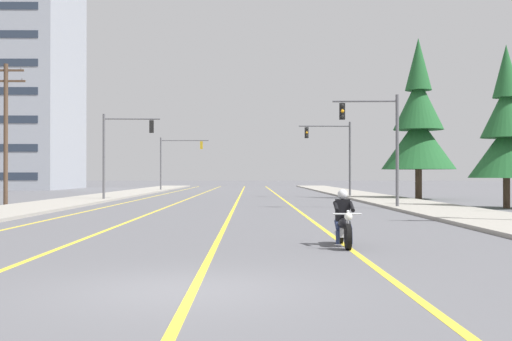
# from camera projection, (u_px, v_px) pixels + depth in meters

# --- Properties ---
(ground_plane) EXTENTS (400.00, 400.00, 0.00)m
(ground_plane) POSITION_uv_depth(u_px,v_px,m) (181.00, 290.00, 10.41)
(ground_plane) COLOR #5B5B60
(lane_stripe_center) EXTENTS (0.16, 100.00, 0.01)m
(lane_stripe_center) POSITION_uv_depth(u_px,v_px,m) (240.00, 197.00, 55.41)
(lane_stripe_center) COLOR yellow
(lane_stripe_center) RESTS_ON ground
(lane_stripe_left) EXTENTS (0.16, 100.00, 0.01)m
(lane_stripe_left) POSITION_uv_depth(u_px,v_px,m) (194.00, 197.00, 55.37)
(lane_stripe_left) COLOR yellow
(lane_stripe_left) RESTS_ON ground
(lane_stripe_right) EXTENTS (0.16, 100.00, 0.01)m
(lane_stripe_right) POSITION_uv_depth(u_px,v_px,m) (279.00, 197.00, 55.44)
(lane_stripe_right) COLOR yellow
(lane_stripe_right) RESTS_ON ground
(lane_stripe_far_left) EXTENTS (0.16, 100.00, 0.01)m
(lane_stripe_far_left) POSITION_uv_depth(u_px,v_px,m) (153.00, 197.00, 55.34)
(lane_stripe_far_left) COLOR yellow
(lane_stripe_far_left) RESTS_ON ground
(sidewalk_kerb_right) EXTENTS (4.40, 110.00, 0.14)m
(sidewalk_kerb_right) POSITION_uv_depth(u_px,v_px,m) (375.00, 198.00, 50.50)
(sidewalk_kerb_right) COLOR #9E998E
(sidewalk_kerb_right) RESTS_ON ground
(sidewalk_kerb_left) EXTENTS (4.40, 110.00, 0.14)m
(sidewalk_kerb_left) POSITION_uv_depth(u_px,v_px,m) (96.00, 198.00, 50.31)
(sidewalk_kerb_left) COLOR #9E998E
(sidewalk_kerb_left) RESTS_ON ground
(motorcycle_with_rider) EXTENTS (0.70, 2.19, 1.46)m
(motorcycle_with_rider) POSITION_uv_depth(u_px,v_px,m) (344.00, 223.00, 16.80)
(motorcycle_with_rider) COLOR black
(motorcycle_with_rider) RESTS_ON ground
(traffic_signal_near_right) EXTENTS (3.59, 0.37, 6.20)m
(traffic_signal_near_right) POSITION_uv_depth(u_px,v_px,m) (379.00, 135.00, 35.64)
(traffic_signal_near_right) COLOR #56565B
(traffic_signal_near_right) RESTS_ON ground
(traffic_signal_near_left) EXTENTS (4.07, 0.46, 6.20)m
(traffic_signal_near_left) POSITION_uv_depth(u_px,v_px,m) (120.00, 144.00, 46.89)
(traffic_signal_near_left) COLOR #56565B
(traffic_signal_near_left) RESTS_ON ground
(traffic_signal_mid_right) EXTENTS (4.30, 0.45, 6.20)m
(traffic_signal_mid_right) POSITION_uv_depth(u_px,v_px,m) (335.00, 148.00, 53.81)
(traffic_signal_mid_right) COLOR #56565B
(traffic_signal_mid_right) RESTS_ON ground
(traffic_signal_mid_left) EXTENTS (5.66, 0.37, 6.20)m
(traffic_signal_mid_left) POSITION_uv_depth(u_px,v_px,m) (175.00, 155.00, 76.29)
(traffic_signal_mid_left) COLOR #56565B
(traffic_signal_mid_left) RESTS_ON ground
(utility_pole_left_near) EXTENTS (2.34, 0.26, 8.59)m
(utility_pole_left_near) POSITION_uv_depth(u_px,v_px,m) (6.00, 128.00, 39.81)
(utility_pole_left_near) COLOR #4C3828
(utility_pole_left_near) RESTS_ON ground
(conifer_tree_right_verge_near) EXTENTS (4.10, 4.10, 9.01)m
(conifer_tree_right_verge_near) POSITION_uv_depth(u_px,v_px,m) (506.00, 133.00, 35.96)
(conifer_tree_right_verge_near) COLOR #423023
(conifer_tree_right_verge_near) RESTS_ON ground
(conifer_tree_right_verge_far) EXTENTS (5.54, 5.54, 12.20)m
(conifer_tree_right_verge_far) POSITION_uv_depth(u_px,v_px,m) (418.00, 125.00, 49.46)
(conifer_tree_right_verge_far) COLOR #423023
(conifer_tree_right_verge_far) RESTS_ON ground
(apartment_building_far_left_block) EXTENTS (18.29, 17.34, 30.65)m
(apartment_building_far_left_block) POSITION_uv_depth(u_px,v_px,m) (1.00, 72.00, 85.94)
(apartment_building_far_left_block) COLOR #999EA8
(apartment_building_far_left_block) RESTS_ON ground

